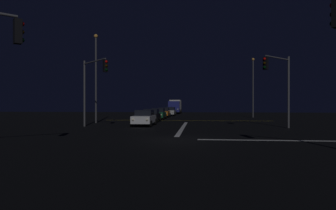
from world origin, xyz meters
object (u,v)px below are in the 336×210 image
at_px(sedan_green, 158,114).
at_px(sedan_blue, 171,111).
at_px(streetlamp_right_far, 253,83).
at_px(sedan_orange, 164,112).
at_px(sedan_white, 144,118).
at_px(traffic_signal_nw, 93,80).
at_px(sedan_black, 151,115).
at_px(traffic_signal_ne, 279,78).
at_px(sedan_silver, 170,111).
at_px(box_truck, 175,106).
at_px(streetlamp_left_near, 96,72).

relative_size(sedan_green, sedan_blue, 1.00).
bearing_deg(sedan_green, sedan_blue, 89.86).
height_order(sedan_green, streetlamp_right_far, streetlamp_right_far).
bearing_deg(sedan_orange, sedan_blue, 89.69).
xyz_separation_m(sedan_green, streetlamp_right_far, (14.36, 7.41, 4.67)).
xyz_separation_m(sedan_green, sedan_orange, (-0.02, 6.71, 0.00)).
xyz_separation_m(sedan_white, traffic_signal_nw, (-4.30, -2.58, 3.57)).
height_order(sedan_orange, traffic_signal_nw, traffic_signal_nw).
xyz_separation_m(sedan_white, streetlamp_right_far, (14.08, 19.92, 4.67)).
distance_m(sedan_orange, streetlamp_right_far, 15.13).
bearing_deg(sedan_black, traffic_signal_ne, -34.14).
relative_size(sedan_silver, box_truck, 0.52).
xyz_separation_m(sedan_silver, traffic_signal_nw, (-4.46, -27.98, 3.57)).
bearing_deg(box_truck, sedan_silver, -89.82).
bearing_deg(sedan_silver, streetlamp_left_near, -106.73).
xyz_separation_m(box_truck, traffic_signal_ne, (12.17, -40.64, 2.69)).
relative_size(sedan_silver, streetlamp_left_near, 0.43).
xyz_separation_m(sedan_black, sedan_silver, (0.45, 19.23, 0.00)).
distance_m(sedan_white, sedan_blue, 31.64).
relative_size(sedan_white, sedan_orange, 1.00).
height_order(sedan_orange, sedan_blue, same).
distance_m(sedan_white, sedan_black, 6.17).
distance_m(sedan_silver, sedan_blue, 6.25).
bearing_deg(sedan_black, sedan_silver, 88.65).
relative_size(sedan_blue, streetlamp_left_near, 0.43).
distance_m(sedan_white, streetlamp_right_far, 24.83).
distance_m(streetlamp_left_near, streetlamp_right_far, 25.90).
distance_m(sedan_black, box_truck, 32.12).
height_order(sedan_black, box_truck, box_truck).
relative_size(sedan_orange, streetlamp_right_far, 0.45).
height_order(sedan_black, traffic_signal_ne, traffic_signal_ne).
xyz_separation_m(sedan_silver, streetlamp_right_far, (13.91, -5.48, 4.67)).
distance_m(sedan_blue, box_truck, 6.70).
bearing_deg(sedan_orange, sedan_black, -89.96).
xyz_separation_m(box_truck, streetlamp_left_near, (-6.42, -34.35, 4.05)).
bearing_deg(sedan_white, streetlamp_left_near, 148.09).
height_order(sedan_black, streetlamp_right_far, streetlamp_right_far).
bearing_deg(sedan_blue, sedan_silver, -86.37).
bearing_deg(streetlamp_left_near, sedan_black, 20.51).
relative_size(sedan_orange, traffic_signal_ne, 0.67).
distance_m(box_truck, traffic_signal_ne, 42.51).
bearing_deg(sedan_orange, traffic_signal_nw, -100.39).
height_order(sedan_black, streetlamp_left_near, streetlamp_left_near).
distance_m(sedan_silver, traffic_signal_nw, 28.55).
bearing_deg(streetlamp_right_far, sedan_green, -152.71).
bearing_deg(sedan_black, streetlamp_right_far, 43.75).
relative_size(sedan_white, traffic_signal_ne, 0.67).
bearing_deg(sedan_silver, sedan_green, -91.97).
relative_size(sedan_green, box_truck, 0.52).
bearing_deg(sedan_blue, streetlamp_right_far, -39.32).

